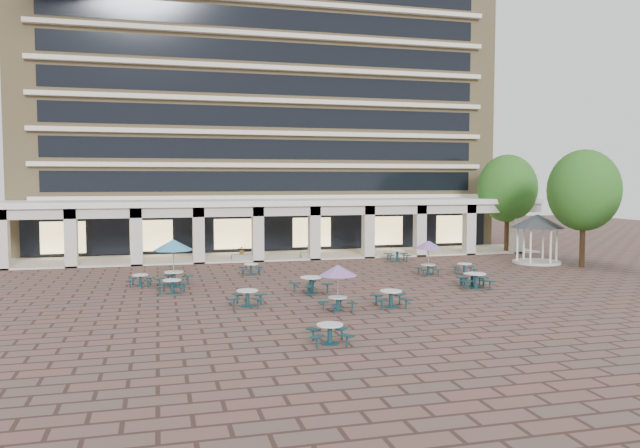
# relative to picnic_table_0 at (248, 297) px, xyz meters

# --- Properties ---
(ground) EXTENTS (120.00, 120.00, 0.00)m
(ground) POSITION_rel_picnic_table_0_xyz_m (5.10, 3.56, -0.46)
(ground) COLOR brown
(ground) RESTS_ON ground
(apartment_building) EXTENTS (40.00, 15.50, 25.20)m
(apartment_building) POSITION_rel_picnic_table_0_xyz_m (5.10, 29.03, 12.14)
(apartment_building) COLOR #988155
(apartment_building) RESTS_ON ground
(retail_arcade) EXTENTS (42.00, 6.60, 4.40)m
(retail_arcade) POSITION_rel_picnic_table_0_xyz_m (5.10, 18.36, 2.54)
(retail_arcade) COLOR white
(retail_arcade) RESTS_ON ground
(picnic_table_0) EXTENTS (2.01, 2.01, 0.77)m
(picnic_table_0) POSITION_rel_picnic_table_0_xyz_m (0.00, 0.00, 0.00)
(picnic_table_0) COLOR #122F37
(picnic_table_0) RESTS_ON ground
(picnic_table_1) EXTENTS (1.76, 1.76, 0.73)m
(picnic_table_1) POSITION_rel_picnic_table_0_xyz_m (1.93, -7.44, -0.02)
(picnic_table_1) COLOR #122F37
(picnic_table_1) RESTS_ON ground
(picnic_table_2) EXTENTS (1.88, 1.88, 0.78)m
(picnic_table_2) POSITION_rel_picnic_table_0_xyz_m (6.43, -1.82, 0.01)
(picnic_table_2) COLOR #122F37
(picnic_table_2) RESTS_ON ground
(picnic_table_3) EXTENTS (2.12, 2.12, 0.82)m
(picnic_table_3) POSITION_rel_picnic_table_0_xyz_m (12.74, 1.77, 0.03)
(picnic_table_3) COLOR #122F37
(picnic_table_3) RESTS_ON ground
(picnic_table_4) EXTENTS (2.23, 2.23, 2.58)m
(picnic_table_4) POSITION_rel_picnic_table_0_xyz_m (-3.18, 6.72, 1.73)
(picnic_table_4) COLOR #122F37
(picnic_table_4) RESTS_ON ground
(picnic_table_5) EXTENTS (1.83, 1.83, 0.72)m
(picnic_table_5) POSITION_rel_picnic_table_0_xyz_m (-3.33, 4.29, -0.03)
(picnic_table_5) COLOR #122F37
(picnic_table_5) RESTS_ON ground
(picnic_table_6) EXTENTS (1.80, 1.80, 2.07)m
(picnic_table_6) POSITION_rel_picnic_table_0_xyz_m (3.78, -2.06, 1.30)
(picnic_table_6) COLOR #122F37
(picnic_table_6) RESTS_ON ground
(picnic_table_7) EXTENTS (1.80, 1.80, 0.68)m
(picnic_table_7) POSITION_rel_picnic_table_0_xyz_m (14.56, 6.54, -0.05)
(picnic_table_7) COLOR #122F37
(picnic_table_7) RESTS_ON ground
(picnic_table_8) EXTENTS (1.62, 1.62, 0.68)m
(picnic_table_8) POSITION_rel_picnic_table_0_xyz_m (1.59, 9.74, -0.05)
(picnic_table_8) COLOR #122F37
(picnic_table_8) RESTS_ON ground
(picnic_table_9) EXTENTS (2.31, 2.31, 0.84)m
(picnic_table_9) POSITION_rel_picnic_table_0_xyz_m (3.69, 2.65, 0.05)
(picnic_table_9) COLOR #122F37
(picnic_table_9) RESTS_ON ground
(picnic_table_10) EXTENTS (1.90, 1.90, 0.72)m
(picnic_table_10) POSITION_rel_picnic_table_0_xyz_m (12.82, 2.33, -0.03)
(picnic_table_10) COLOR #122F37
(picnic_table_10) RESTS_ON ground
(picnic_table_11) EXTENTS (1.85, 1.85, 2.13)m
(picnic_table_11) POSITION_rel_picnic_table_0_xyz_m (12.23, 6.80, 1.35)
(picnic_table_11) COLOR #122F37
(picnic_table_11) RESTS_ON ground
(picnic_table_12) EXTENTS (1.59, 1.59, 0.65)m
(picnic_table_12) POSITION_rel_picnic_table_0_xyz_m (-4.99, 7.05, -0.07)
(picnic_table_12) COLOR #122F37
(picnic_table_12) RESTS_ON ground
(picnic_table_13) EXTENTS (2.08, 2.08, 0.82)m
(picnic_table_13) POSITION_rel_picnic_table_0_xyz_m (12.85, 13.56, 0.03)
(picnic_table_13) COLOR #122F37
(picnic_table_13) RESTS_ON ground
(gazebo) EXTENTS (3.72, 3.72, 3.46)m
(gazebo) POSITION_rel_picnic_table_0_xyz_m (21.99, 9.97, 2.15)
(gazebo) COLOR beige
(gazebo) RESTS_ON ground
(tree_east_a) EXTENTS (4.78, 4.78, 7.96)m
(tree_east_a) POSITION_rel_picnic_table_0_xyz_m (23.80, 7.45, 4.74)
(tree_east_a) COLOR #47341C
(tree_east_a) RESTS_ON ground
(tree_east_c) EXTENTS (4.79, 4.79, 7.98)m
(tree_east_c) POSITION_rel_picnic_table_0_xyz_m (23.65, 16.68, 4.76)
(tree_east_c) COLOR #47341C
(tree_east_c) RESTS_ON ground
(planter_left) EXTENTS (1.50, 0.61, 1.17)m
(planter_left) POSITION_rel_picnic_table_0_xyz_m (1.90, 16.46, -0.02)
(planter_left) COLOR gray
(planter_left) RESTS_ON ground
(planter_right) EXTENTS (1.50, 0.73, 1.22)m
(planter_right) POSITION_rel_picnic_table_0_xyz_m (7.04, 16.46, 0.02)
(planter_right) COLOR gray
(planter_right) RESTS_ON ground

